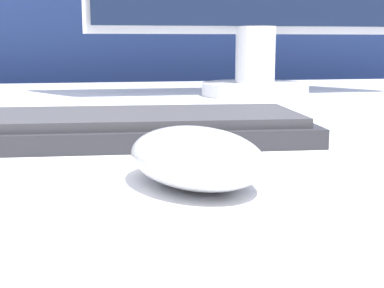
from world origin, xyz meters
name	(u,v)px	position (x,y,z in m)	size (l,w,h in m)	color
partition_panel	(121,141)	(0.00, 0.71, 0.56)	(5.00, 0.03, 1.13)	navy
computer_mouse_near	(201,157)	(0.00, -0.27, 0.73)	(0.10, 0.12, 0.03)	silver
keyboard	(99,128)	(-0.06, -0.12, 0.73)	(0.37, 0.15, 0.02)	#28282D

